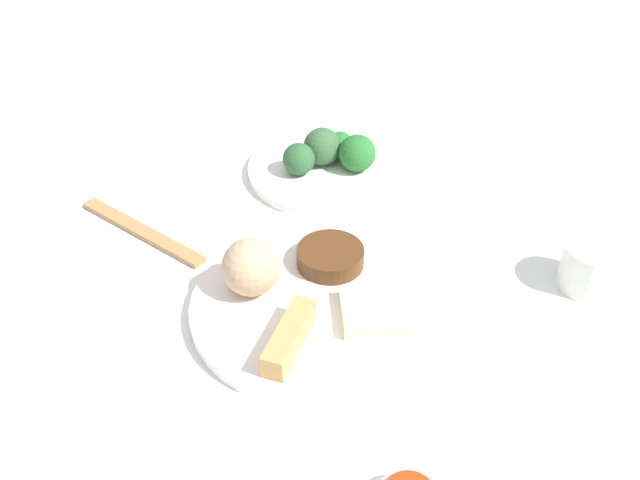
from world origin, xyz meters
name	(u,v)px	position (x,y,z in m)	size (l,w,h in m)	color
tabletop	(328,330)	(0.00, 0.00, 0.01)	(2.20, 2.20, 0.02)	white
main_plate	(311,307)	(-0.02, -0.02, 0.03)	(0.28, 0.28, 0.02)	white
rice_scoop	(251,267)	(-0.05, -0.09, 0.07)	(0.07, 0.07, 0.07)	tan
spring_roll	(289,337)	(0.05, -0.04, 0.05)	(0.10, 0.03, 0.03)	tan
crab_rangoon_wonton	(373,311)	(0.01, 0.05, 0.04)	(0.07, 0.07, 0.02)	beige
stir_fry_heap	(330,257)	(-0.09, 0.01, 0.05)	(0.08, 0.08, 0.02)	#4F2F15
broccoli_plate	(327,170)	(-0.32, 0.02, 0.03)	(0.23, 0.23, 0.01)	white
broccoli_floret_0	(322,146)	(-0.32, 0.02, 0.06)	(0.06, 0.06, 0.06)	#345F37
broccoli_floret_1	(299,159)	(-0.30, -0.02, 0.06)	(0.05, 0.05, 0.05)	#295D31
broccoli_floret_2	(357,153)	(-0.30, 0.07, 0.06)	(0.05, 0.05, 0.05)	#266C2C
broccoli_floret_3	(340,145)	(-0.34, 0.04, 0.05)	(0.04, 0.04, 0.04)	#1F732F
teacup	(590,266)	(-0.05, 0.32, 0.05)	(0.07, 0.07, 0.06)	white
chopsticks_pair	(142,231)	(-0.18, -0.23, 0.02)	(0.22, 0.02, 0.01)	#A47A49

